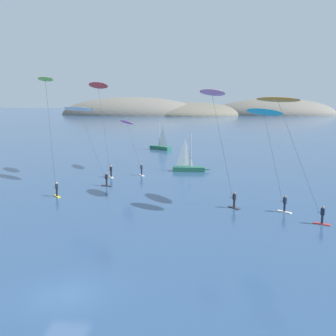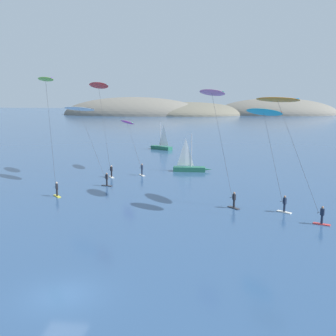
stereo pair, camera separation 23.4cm
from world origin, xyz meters
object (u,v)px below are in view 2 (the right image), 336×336
kitesurfer_orange (281,109)px  sailboat_far (160,146)px  sailboat_near (191,167)px  kitesurfer_white (81,113)px  kitesurfer_magenta (129,127)px  kitesurfer_cyan (265,119)px  kitesurfer_pink (214,102)px  kitesurfer_red (99,92)px  kitesurfer_lime (47,91)px

kitesurfer_orange → sailboat_far: bearing=110.5°
sailboat_near → kitesurfer_white: (-14.15, -8.54, 8.41)m
kitesurfer_magenta → kitesurfer_white: (-4.47, -9.15, 2.40)m
kitesurfer_cyan → kitesurfer_white: 24.80m
kitesurfer_orange → kitesurfer_white: size_ratio=1.14×
sailboat_far → kitesurfer_pink: bearing=-74.8°
kitesurfer_pink → kitesurfer_magenta: 22.19m
kitesurfer_red → kitesurfer_white: size_ratio=1.33×
sailboat_near → kitesurfer_magenta: bearing=176.4°
kitesurfer_pink → kitesurfer_lime: kitesurfer_lime is taller
kitesurfer_magenta → kitesurfer_white: size_ratio=0.82×
kitesurfer_cyan → kitesurfer_orange: kitesurfer_orange is taller
sailboat_far → kitesurfer_pink: (11.22, -41.44, 10.11)m
kitesurfer_orange → kitesurfer_pink: bearing=139.9°
kitesurfer_lime → kitesurfer_orange: bearing=-14.2°
kitesurfer_red → kitesurfer_lime: bearing=-102.5°
kitesurfer_magenta → kitesurfer_red: 7.41m
kitesurfer_cyan → kitesurfer_orange: size_ratio=0.90×
kitesurfer_cyan → kitesurfer_white: size_ratio=1.02×
sailboat_far → kitesurfer_lime: kitesurfer_lime is taller
sailboat_far → kitesurfer_magenta: (-1.75, -23.90, 6.01)m
kitesurfer_lime → sailboat_near: bearing=45.3°
kitesurfer_cyan → kitesurfer_magenta: (-18.27, 19.06, -2.40)m
sailboat_far → kitesurfer_cyan: kitesurfer_cyan is taller
sailboat_far → kitesurfer_pink: 44.10m
sailboat_near → kitesurfer_lime: size_ratio=0.43×
kitesurfer_magenta → kitesurfer_red: (-3.24, -4.18, 5.19)m
kitesurfer_red → kitesurfer_orange: bearing=-39.7°
kitesurfer_white → kitesurfer_cyan: bearing=-23.6°
kitesurfer_lime → kitesurfer_white: kitesurfer_lime is taller
kitesurfer_lime → kitesurfer_orange: size_ratio=1.19×
sailboat_far → kitesurfer_cyan: bearing=-69.0°
kitesurfer_cyan → kitesurfer_white: kitesurfer_cyan is taller
kitesurfer_pink → kitesurfer_white: 19.42m
sailboat_near → kitesurfer_cyan: bearing=-65.1°
kitesurfer_magenta → kitesurfer_pink: bearing=-53.5°
kitesurfer_lime → kitesurfer_red: (2.73, 12.28, -0.08)m
kitesurfer_cyan → kitesurfer_white: (-22.73, 9.92, -0.01)m
sailboat_far → kitesurfer_cyan: 46.79m
kitesurfer_magenta → kitesurfer_white: kitesurfer_white is taller
kitesurfer_magenta → kitesurfer_orange: 30.06m
kitesurfer_cyan → kitesurfer_red: size_ratio=0.77×
kitesurfer_orange → kitesurfer_red: bearing=140.3°
kitesurfer_magenta → kitesurfer_orange: size_ratio=0.72×
sailboat_far → kitesurfer_white: (-6.22, -33.05, 8.41)m
kitesurfer_lime → kitesurfer_cyan: (24.24, -2.61, -2.86)m
sailboat_far → kitesurfer_red: size_ratio=0.43×
kitesurfer_pink → kitesurfer_orange: kitesurfer_pink is taller
kitesurfer_pink → kitesurfer_white: kitesurfer_pink is taller
kitesurfer_red → kitesurfer_white: (-1.22, -4.97, -2.79)m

